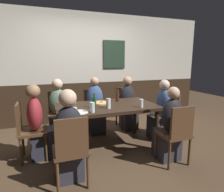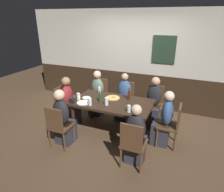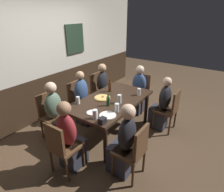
{
  "view_description": "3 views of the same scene",
  "coord_description": "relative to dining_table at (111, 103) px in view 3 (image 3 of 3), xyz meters",
  "views": [
    {
      "loc": [
        -0.99,
        -2.97,
        1.49
      ],
      "look_at": [
        0.13,
        0.1,
        0.87
      ],
      "focal_mm": 30.56,
      "sensor_mm": 36.0,
      "label": 1
    },
    {
      "loc": [
        1.46,
        -3.49,
        2.4
      ],
      "look_at": [
        -0.02,
        0.04,
        0.85
      ],
      "focal_mm": 31.56,
      "sensor_mm": 36.0,
      "label": 2
    },
    {
      "loc": [
        -2.62,
        -1.83,
        2.26
      ],
      "look_at": [
        -0.07,
        -0.06,
        0.85
      ],
      "focal_mm": 30.22,
      "sensor_mm": 36.0,
      "label": 3
    }
  ],
  "objects": [
    {
      "name": "chair_head_west",
      "position": [
        -1.25,
        0.0,
        -0.16
      ],
      "size": [
        0.4,
        0.4,
        0.88
      ],
      "color": "#513521",
      "rests_on": "ground_plane"
    },
    {
      "name": "chair_left_near",
      "position": [
        -0.73,
        -0.89,
        -0.16
      ],
      "size": [
        0.4,
        0.4,
        0.88
      ],
      "color": "#513521",
      "rests_on": "ground_plane"
    },
    {
      "name": "beer_bottle_brown",
      "position": [
        0.29,
        0.24,
        0.19
      ],
      "size": [
        0.06,
        0.06,
        0.27
      ],
      "color": "#42230F",
      "rests_on": "dining_table"
    },
    {
      "name": "person_mid_far",
      "position": [
        -0.0,
        0.73,
        -0.18
      ],
      "size": [
        0.34,
        0.37,
        1.15
      ],
      "color": "#2D2D38",
      "rests_on": "ground_plane"
    },
    {
      "name": "chair_right_far",
      "position": [
        0.73,
        0.89,
        -0.16
      ],
      "size": [
        0.4,
        0.4,
        0.88
      ],
      "color": "#513521",
      "rests_on": "ground_plane"
    },
    {
      "name": "wall_back",
      "position": [
        0.01,
        1.65,
        0.64
      ],
      "size": [
        6.4,
        0.13,
        2.6
      ],
      "color": "#332316",
      "rests_on": "ground_plane"
    },
    {
      "name": "beer_bottle_green",
      "position": [
        -0.24,
        -0.1,
        0.17
      ],
      "size": [
        0.06,
        0.06,
        0.24
      ],
      "color": "#194723",
      "rests_on": "dining_table"
    },
    {
      "name": "ground_plane",
      "position": [
        0.0,
        0.0,
        -0.66
      ],
      "size": [
        12.0,
        12.0,
        0.0
      ],
      "primitive_type": "plane",
      "color": "#4C3826"
    },
    {
      "name": "chair_right_near",
      "position": [
        0.73,
        -0.89,
        -0.16
      ],
      "size": [
        0.4,
        0.4,
        0.88
      ],
      "color": "#513521",
      "rests_on": "ground_plane"
    },
    {
      "name": "condiment_caddy",
      "position": [
        -0.75,
        -0.36,
        0.12
      ],
      "size": [
        0.11,
        0.09,
        0.09
      ],
      "primitive_type": "cube",
      "color": "black",
      "rests_on": "dining_table"
    },
    {
      "name": "chair_mid_far",
      "position": [
        0.0,
        0.89,
        -0.16
      ],
      "size": [
        0.4,
        0.4,
        0.88
      ],
      "color": "#513521",
      "rests_on": "ground_plane"
    },
    {
      "name": "pizza",
      "position": [
        -0.06,
        0.17,
        0.09
      ],
      "size": [
        0.31,
        0.31,
        0.03
      ],
      "color": "tan",
      "rests_on": "dining_table"
    },
    {
      "name": "beer_glass_tall",
      "position": [
        -0.34,
        -0.34,
        0.14
      ],
      "size": [
        0.07,
        0.07,
        0.15
      ],
      "color": "silver",
      "rests_on": "dining_table"
    },
    {
      "name": "highball_clear",
      "position": [
        -0.04,
        -0.2,
        0.15
      ],
      "size": [
        0.07,
        0.07,
        0.16
      ],
      "color": "silver",
      "rests_on": "dining_table"
    },
    {
      "name": "person_head_east",
      "position": [
        1.09,
        0.0,
        -0.18
      ],
      "size": [
        0.37,
        0.34,
        1.14
      ],
      "color": "#2D2D38",
      "rests_on": "ground_plane"
    },
    {
      "name": "pint_glass_pale",
      "position": [
        -0.7,
        -0.18,
        0.15
      ],
      "size": [
        0.08,
        0.08,
        0.15
      ],
      "color": "silver",
      "rests_on": "dining_table"
    },
    {
      "name": "person_left_far",
      "position": [
        -0.73,
        0.73,
        -0.18
      ],
      "size": [
        0.34,
        0.37,
        1.14
      ],
      "color": "#2D2D38",
      "rests_on": "ground_plane"
    },
    {
      "name": "chair_left_far",
      "position": [
        -0.73,
        0.89,
        -0.16
      ],
      "size": [
        0.4,
        0.4,
        0.88
      ],
      "color": "#513521",
      "rests_on": "ground_plane"
    },
    {
      "name": "person_left_near",
      "position": [
        -0.73,
        -0.73,
        -0.17
      ],
      "size": [
        0.34,
        0.37,
        1.16
      ],
      "color": "#2D2D38",
      "rests_on": "ground_plane"
    },
    {
      "name": "plate_white_large",
      "position": [
        -0.52,
        -0.29,
        0.08
      ],
      "size": [
        0.27,
        0.27,
        0.01
      ],
      "primitive_type": "cylinder",
      "color": "white",
      "rests_on": "dining_table"
    },
    {
      "name": "chair_head_east",
      "position": [
        1.25,
        0.0,
        -0.16
      ],
      "size": [
        0.4,
        0.4,
        0.88
      ],
      "color": "#513521",
      "rests_on": "ground_plane"
    },
    {
      "name": "pint_glass_stout",
      "position": [
        0.47,
        -0.33,
        0.14
      ],
      "size": [
        0.07,
        0.07,
        0.14
      ],
      "color": "silver",
      "rests_on": "dining_table"
    },
    {
      "name": "person_right_far",
      "position": [
        0.73,
        0.73,
        -0.18
      ],
      "size": [
        0.34,
        0.37,
        1.15
      ],
      "color": "#2D2D38",
      "rests_on": "ground_plane"
    },
    {
      "name": "plate_white_small",
      "position": [
        -0.6,
        -0.04,
        0.08
      ],
      "size": [
        0.18,
        0.18,
        0.01
      ],
      "primitive_type": "cylinder",
      "color": "white",
      "rests_on": "dining_table"
    },
    {
      "name": "person_head_west",
      "position": [
        -1.09,
        0.0,
        -0.17
      ],
      "size": [
        0.37,
        0.34,
        1.15
      ],
      "color": "#2D2D38",
      "rests_on": "ground_plane"
    },
    {
      "name": "person_right_near",
      "position": [
        0.73,
        -0.73,
        -0.19
      ],
      "size": [
        0.34,
        0.37,
        1.12
      ],
      "color": "#2D2D38",
      "rests_on": "ground_plane"
    },
    {
      "name": "dining_table",
      "position": [
        0.0,
        0.0,
        0.0
      ],
      "size": [
        1.67,
        0.95,
        0.74
      ],
      "color": "black",
      "rests_on": "ground_plane"
    },
    {
      "name": "beer_glass_half",
      "position": [
        -0.49,
        0.39,
        0.14
      ],
      "size": [
        0.07,
        0.07,
        0.14
      ],
      "color": "silver",
      "rests_on": "dining_table"
    }
  ]
}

